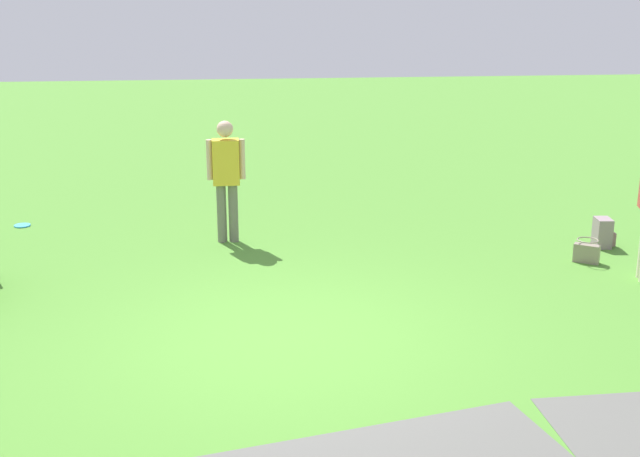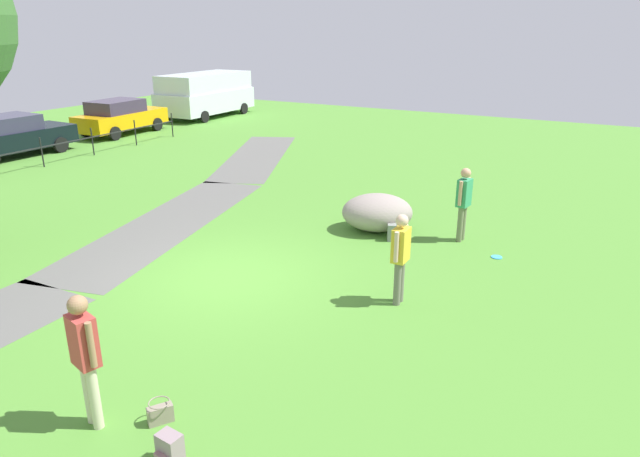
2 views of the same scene
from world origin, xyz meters
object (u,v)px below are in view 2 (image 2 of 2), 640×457
parked_hatchback_blue (9,136)px  spare_backpack_on_lawn (169,450)px  woman_with_handbag (85,352)px  man_near_boulder (400,253)px  passerby_on_path (464,199)px  backpack_by_boulder (392,232)px  handbag_on_grass (160,413)px  frisbee_on_grass (497,257)px  delivery_van (205,93)px  lawn_boulder (377,212)px  parked_sedan_red (120,116)px

parked_hatchback_blue → spare_backpack_on_lawn: bearing=-119.4°
woman_with_handbag → man_near_boulder: size_ratio=1.07×
passerby_on_path → backpack_by_boulder: 1.79m
handbag_on_grass → frisbee_on_grass: (7.60, -2.50, -0.13)m
passerby_on_path → delivery_van: size_ratio=0.30×
backpack_by_boulder → frisbee_on_grass: size_ratio=1.71×
lawn_boulder → delivery_van: (12.52, 15.59, 0.81)m
passerby_on_path → frisbee_on_grass: (-0.65, -0.99, -1.00)m
parked_hatchback_blue → parked_sedan_red: size_ratio=1.04×
passerby_on_path → backpack_by_boulder: (-0.74, 1.41, -0.82)m
woman_with_handbag → handbag_on_grass: size_ratio=4.78×
passerby_on_path → handbag_on_grass: (-8.25, 1.52, -0.87)m
man_near_boulder → parked_hatchback_blue: man_near_boulder is taller
lawn_boulder → frisbee_on_grass: 3.05m
lawn_boulder → parked_sedan_red: parked_sedan_red is taller
backpack_by_boulder → spare_backpack_on_lawn: (-7.99, -0.51, 0.00)m
parked_sedan_red → backpack_by_boulder: bearing=-113.0°
lawn_boulder → woman_with_handbag: 8.41m
woman_with_handbag → frisbee_on_grass: (8.01, -3.20, -1.04)m
spare_backpack_on_lawn → parked_sedan_red: parked_sedan_red is taller
woman_with_handbag → man_near_boulder: bearing=-23.0°
woman_with_handbag → delivery_van: 25.95m
lawn_boulder → backpack_by_boulder: size_ratio=5.39×
backpack_by_boulder → frisbee_on_grass: bearing=-87.7°
woman_with_handbag → backpack_by_boulder: (7.92, -0.81, -0.86)m
man_near_boulder → frisbee_on_grass: bearing=-19.8°
handbag_on_grass → backpack_by_boulder: (7.50, -0.11, 0.05)m
lawn_boulder → man_near_boulder: bearing=-150.8°
frisbee_on_grass → woman_with_handbag: bearing=158.2°
spare_backpack_on_lawn → frisbee_on_grass: spare_backpack_on_lawn is taller
lawn_boulder → backpack_by_boulder: 0.80m
passerby_on_path → spare_backpack_on_lawn: 8.82m
handbag_on_grass → parked_hatchback_blue: parked_hatchback_blue is taller
man_near_boulder → backpack_by_boulder: size_ratio=4.21×
backpack_by_boulder → delivery_van: bearing=51.3°
woman_with_handbag → man_near_boulder: 5.41m
parked_sedan_red → frisbee_on_grass: bearing=-110.0°
handbag_on_grass → frisbee_on_grass: bearing=-18.2°
parked_hatchback_blue → delivery_van: delivery_van is taller
lawn_boulder → backpack_by_boulder: (-0.47, -0.59, -0.26)m
passerby_on_path → delivery_van: delivery_van is taller
woman_with_handbag → frisbee_on_grass: bearing=-21.8°
backpack_by_boulder → man_near_boulder: bearing=-156.0°
woman_with_handbag → handbag_on_grass: (0.42, -0.70, -0.91)m
handbag_on_grass → spare_backpack_on_lawn: (-0.49, -0.62, 0.05)m
woman_with_handbag → frisbee_on_grass: 8.69m
spare_backpack_on_lawn → parked_hatchback_blue: 19.08m
man_near_boulder → backpack_by_boulder: 3.31m
lawn_boulder → handbag_on_grass: (-7.97, -0.49, -0.31)m
spare_backpack_on_lawn → backpack_by_boulder: bearing=3.6°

